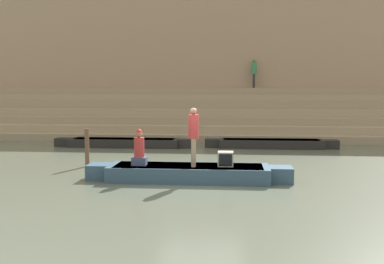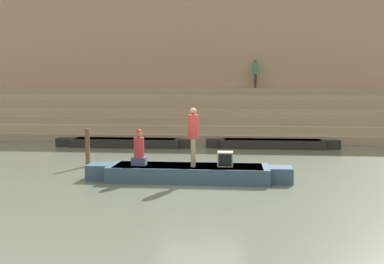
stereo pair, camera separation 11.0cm
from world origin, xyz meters
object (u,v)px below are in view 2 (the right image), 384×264
tv_set (225,159)px  moored_boat_shore (272,143)px  person_on_steps (256,71)px  moored_boat_distant (125,142)px  person_rowing (139,150)px  person_standing (193,132)px  mooring_post (87,148)px  rowboat_main (188,173)px

tv_set → moored_boat_shore: 7.84m
moored_boat_shore → person_on_steps: 7.40m
moored_boat_distant → person_rowing: bearing=-77.5°
person_standing → person_on_steps: person_on_steps is taller
moored_boat_distant → mooring_post: bearing=-95.4°
person_standing → moored_boat_distant: person_standing is taller
mooring_post → moored_boat_shore: bearing=38.3°
rowboat_main → moored_boat_shore: rowboat_main is taller
moored_boat_shore → mooring_post: size_ratio=4.51×
person_on_steps → rowboat_main: bearing=-24.1°
moored_boat_distant → person_on_steps: 9.93m
person_rowing → moored_boat_distant: 7.75m
tv_set → person_on_steps: (1.48, 14.03, 3.09)m
rowboat_main → person_rowing: (-1.50, -0.08, 0.67)m
person_on_steps → person_rowing: bearing=-29.8°
moored_boat_shore → moored_boat_distant: 6.89m
person_rowing → moored_boat_distant: (-2.27, 7.37, -0.70)m
moored_boat_shore → mooring_post: 8.88m
mooring_post → person_on_steps: 13.93m
person_rowing → tv_set: (2.62, 0.08, -0.24)m
rowboat_main → moored_boat_distant: rowboat_main is taller
person_rowing → tv_set: 2.63m
moored_boat_distant → person_standing: bearing=-66.8°
person_rowing → mooring_post: size_ratio=0.81×
rowboat_main → moored_boat_shore: bearing=65.0°
person_standing → moored_boat_shore: size_ratio=0.29×
rowboat_main → person_standing: 1.26m
person_rowing → person_on_steps: person_on_steps is taller
person_rowing → tv_set: person_rowing is taller
person_standing → rowboat_main: bearing=133.3°
rowboat_main → person_standing: person_standing is taller
rowboat_main → mooring_post: bearing=149.0°
rowboat_main → tv_set: (1.12, 0.01, 0.44)m
person_rowing → tv_set: size_ratio=2.37×
tv_set → moored_boat_shore: tv_set is taller
rowboat_main → person_standing: (0.17, -0.15, 1.24)m
person_standing → moored_boat_shore: bearing=63.5°
rowboat_main → moored_boat_shore: (3.12, 7.57, -0.03)m
tv_set → mooring_post: (-4.95, 2.07, -0.00)m
person_standing → moored_boat_distant: (-3.93, 7.44, -1.27)m
moored_boat_shore → person_on_steps: size_ratio=3.54×
person_rowing → moored_boat_shore: size_ratio=0.18×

